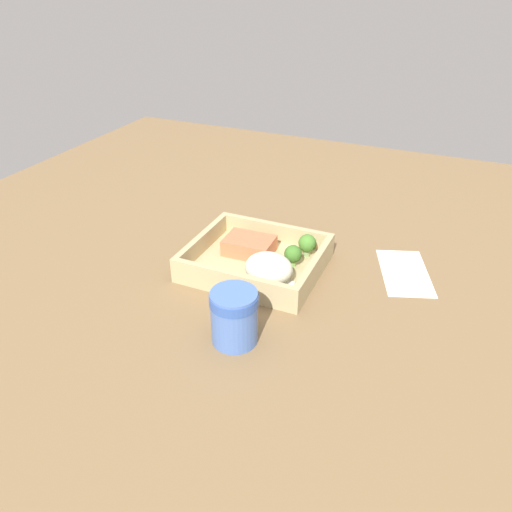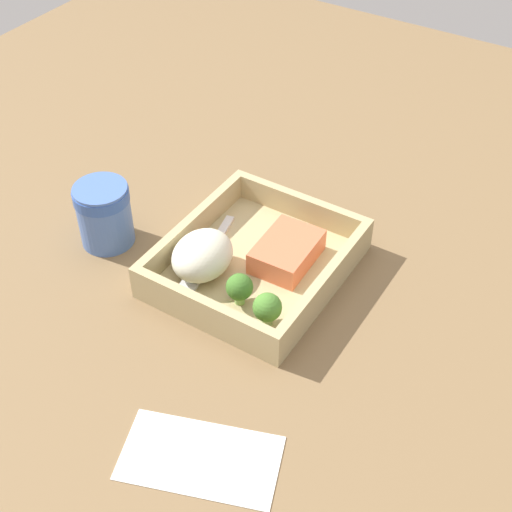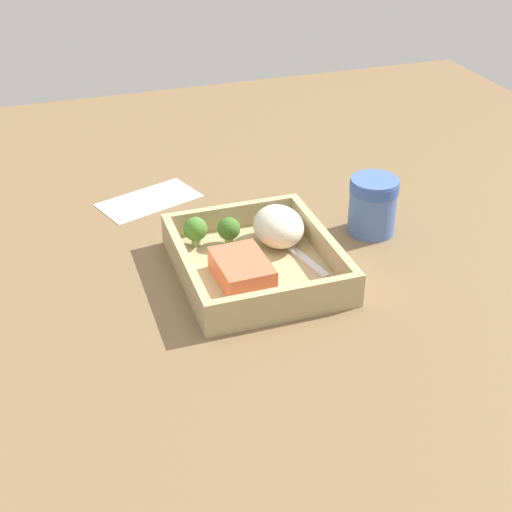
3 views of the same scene
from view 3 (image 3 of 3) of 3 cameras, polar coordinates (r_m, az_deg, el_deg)
The scene contains 10 objects.
ground_plane at distance 99.53cm, azimuth 0.00°, elevation -1.81°, with size 160.00×160.00×2.00cm, color brown.
takeout_tray at distance 98.65cm, azimuth 0.00°, elevation -1.04°, with size 24.17×21.08×1.20cm, color tan.
tray_rim at distance 97.36cm, azimuth 0.00°, elevation 0.16°, with size 24.17×21.08×3.62cm.
salmon_fillet at distance 94.52cm, azimuth -1.15°, elevation -1.09°, with size 9.32×6.62×3.14cm, color #E46B45.
mashed_potatoes at distance 102.06cm, azimuth 1.80°, elevation 2.38°, with size 8.65×7.10×5.57cm, color beige.
broccoli_floret_1 at distance 102.04cm, azimuth -2.19°, elevation 2.14°, with size 3.31×3.31×4.21cm.
broccoli_floret_2 at distance 101.96cm, azimuth -4.87°, elevation 2.11°, with size 3.45×3.45×4.43cm.
fork at distance 102.13cm, azimuth 2.73°, elevation 0.72°, with size 15.79×4.94×0.44cm.
paper_cup at distance 107.86cm, azimuth 9.34°, elevation 4.23°, with size 7.31×7.31×8.81cm.
receipt_slip at distance 118.96cm, azimuth -8.54°, elevation 4.45°, with size 8.51×15.99×0.24cm, color white.
Camera 3 is at (-78.51, 26.48, 54.14)cm, focal length 50.00 mm.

